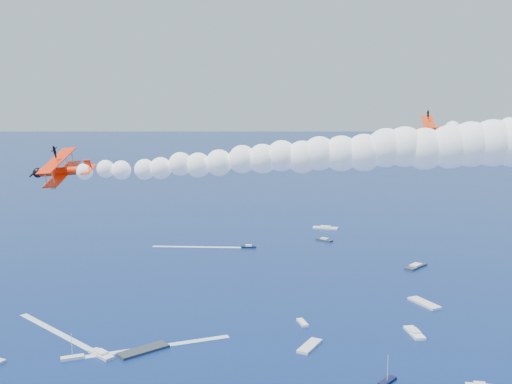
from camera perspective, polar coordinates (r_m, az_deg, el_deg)
The scene contains 5 objects.
biplane_lead at distance 94.17m, azimuth 15.93°, elevation 5.52°, with size 6.91×7.75×4.67m, color red, non-canonical shape.
biplane_trail at distance 86.54m, azimuth -17.30°, elevation 1.84°, with size 8.41×9.43×5.68m, color #FF2805, non-canonical shape.
smoke_trail_trail at distance 79.00m, azimuth 5.07°, elevation 3.40°, with size 58.32×35.94×11.41m, color white, non-canonical shape.
spectator_boats at distance 181.81m, azimuth 18.43°, elevation -12.31°, with size 212.71×193.47×0.70m.
boat_wakes at distance 204.44m, azimuth -10.12°, elevation -9.61°, with size 88.62×111.21×0.04m.
Camera 1 is at (49.56, -50.80, 66.07)m, focal length 43.34 mm.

